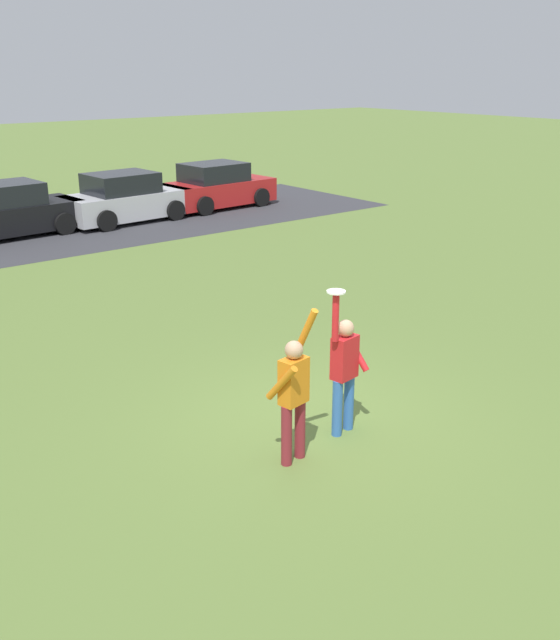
# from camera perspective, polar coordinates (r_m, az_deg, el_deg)

# --- Properties ---
(ground_plane) EXTENTS (120.00, 120.00, 0.00)m
(ground_plane) POSITION_cam_1_polar(r_m,az_deg,el_deg) (10.47, 2.72, -7.82)
(ground_plane) COLOR olive
(person_catcher) EXTENTS (0.57, 0.49, 2.08)m
(person_catcher) POSITION_cam_1_polar(r_m,az_deg,el_deg) (9.72, 5.14, -3.71)
(person_catcher) COLOR #3366B7
(person_catcher) RESTS_ON ground_plane
(person_defender) EXTENTS (0.59, 0.50, 2.04)m
(person_defender) POSITION_cam_1_polar(r_m,az_deg,el_deg) (8.98, 1.09, -5.68)
(person_defender) COLOR maroon
(person_defender) RESTS_ON ground_plane
(frisbee_disc) EXTENTS (0.25, 0.25, 0.02)m
(frisbee_disc) POSITION_cam_1_polar(r_m,az_deg,el_deg) (9.17, 4.49, 2.26)
(frisbee_disc) COLOR white
(frisbee_disc) RESTS_ON person_catcher
(parked_car_black) EXTENTS (4.21, 2.25, 1.59)m
(parked_car_black) POSITION_cam_1_polar(r_m,az_deg,el_deg) (23.01, -20.79, 8.03)
(parked_car_black) COLOR black
(parked_car_black) RESTS_ON ground_plane
(parked_car_silver) EXTENTS (4.21, 2.25, 1.59)m
(parked_car_silver) POSITION_cam_1_polar(r_m,az_deg,el_deg) (24.18, -12.21, 9.36)
(parked_car_silver) COLOR #BCBCC1
(parked_car_silver) RESTS_ON ground_plane
(parked_car_red) EXTENTS (4.21, 2.25, 1.59)m
(parked_car_red) POSITION_cam_1_polar(r_m,az_deg,el_deg) (26.21, -5.06, 10.47)
(parked_car_red) COLOR red
(parked_car_red) RESTS_ON ground_plane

